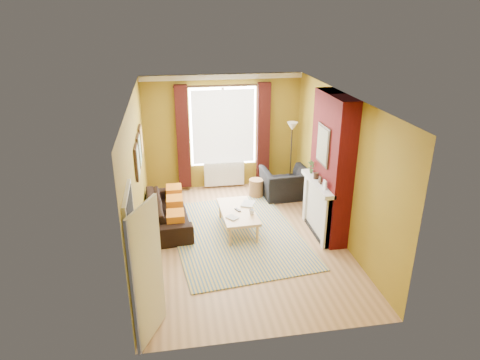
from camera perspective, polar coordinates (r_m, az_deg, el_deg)
The scene contains 12 objects.
ground at distance 8.51m, azimuth 0.28°, elevation -7.82°, with size 5.50×5.50×0.00m, color #946943.
room_walls at distance 8.29m, azimuth 4.23°, elevation 1.83°, with size 3.82×5.54×2.83m.
striped_rug at distance 8.65m, azimuth -0.50°, elevation -7.21°, with size 2.80×3.63×0.02m.
sofa at distance 9.04m, azimuth -9.59°, elevation -4.13°, with size 2.02×0.79×0.59m, color black.
armchair at distance 10.20m, azimuth 6.07°, elevation -0.47°, with size 1.07×0.93×0.70m, color black.
coffee_table at distance 8.64m, azimuth -0.30°, elevation -4.36°, with size 0.71×1.35×0.44m.
wicker_stool at distance 10.25m, azimuth 2.19°, elevation -1.05°, with size 0.40×0.40×0.43m.
floor_lamp at distance 10.19m, azimuth 6.92°, elevation 5.64°, with size 0.27×0.27×1.75m.
book_a at distance 8.26m, azimuth -1.46°, elevation -5.23°, with size 0.17×0.23×0.02m, color #999999.
book_b at distance 8.89m, azimuth 0.32°, elevation -3.11°, with size 0.24×0.33×0.03m, color #999999.
mug at distance 8.44m, azimuth 1.58°, elevation -4.28°, with size 0.11×0.11×0.10m, color #999999.
tv_remote at distance 8.61m, azimuth -0.31°, elevation -4.02°, with size 0.11×0.17×0.02m.
Camera 1 is at (-1.26, -7.26, 4.26)m, focal length 32.00 mm.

